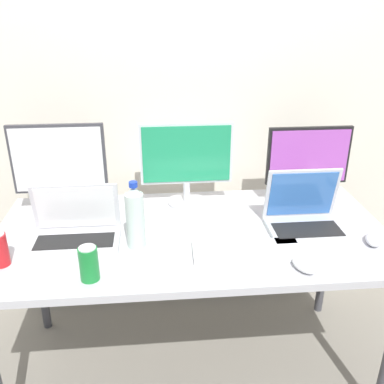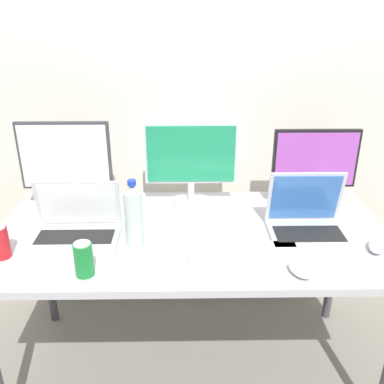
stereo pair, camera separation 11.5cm
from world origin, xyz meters
TOP-DOWN VIEW (x-y plane):
  - ground_plane at (0.00, 0.00)m, footprint 16.00×16.00m
  - wall_back at (0.00, 0.59)m, footprint 7.00×0.08m
  - work_desk at (0.00, 0.00)m, footprint 1.63×0.80m
  - monitor_left at (-0.56, 0.25)m, footprint 0.41×0.18m
  - monitor_center at (-0.00, 0.28)m, footprint 0.42×0.18m
  - monitor_right at (0.56, 0.25)m, footprint 0.39×0.19m
  - laptop_silver at (-0.47, -0.03)m, footprint 0.34×0.21m
  - laptop_secondary at (0.47, -0.01)m, footprint 0.31×0.24m
  - keyboard_main at (0.19, -0.19)m, footprint 0.41×0.16m
  - mouse_by_keyboard at (0.37, -0.31)m, footprint 0.09×0.12m
  - mouse_by_laptop at (0.71, -0.16)m, footprint 0.10×0.12m
  - water_bottle at (-0.23, -0.09)m, footprint 0.07×0.07m
  - soda_can_by_laptop at (-0.38, -0.30)m, footprint 0.07×0.07m

SIDE VIEW (x-z plane):
  - ground_plane at x=0.00m, z-range 0.00..0.00m
  - work_desk at x=0.00m, z-range 0.31..1.05m
  - keyboard_main at x=0.19m, z-range 0.74..0.76m
  - mouse_by_keyboard at x=0.37m, z-range 0.74..0.78m
  - mouse_by_laptop at x=0.71m, z-range 0.74..0.78m
  - laptop_silver at x=-0.47m, z-range 0.68..0.90m
  - laptop_secondary at x=0.47m, z-range 0.67..0.92m
  - soda_can_by_laptop at x=-0.38m, z-range 0.74..0.87m
  - water_bottle at x=-0.23m, z-range 0.73..1.00m
  - monitor_right at x=0.56m, z-range 0.75..1.12m
  - monitor_center at x=0.00m, z-range 0.76..1.15m
  - monitor_left at x=-0.56m, z-range 0.76..1.16m
  - wall_back at x=0.00m, z-range 0.00..2.60m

